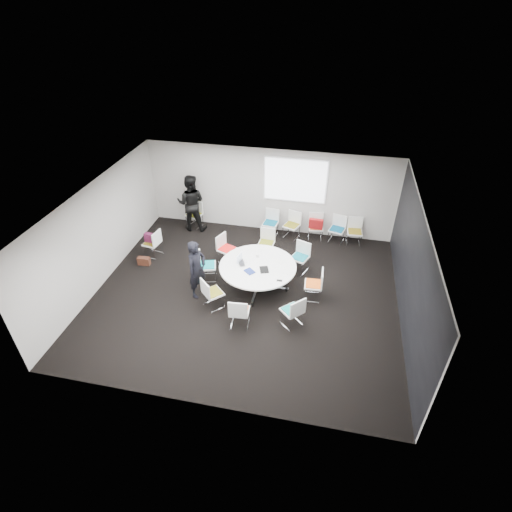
% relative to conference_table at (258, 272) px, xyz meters
% --- Properties ---
extents(room_shell, '(8.08, 7.08, 2.88)m').
position_rel_conference_table_xyz_m(room_shell, '(-0.16, -0.36, 0.88)').
color(room_shell, black).
rests_on(room_shell, ground).
extents(conference_table, '(2.06, 2.06, 0.73)m').
position_rel_conference_table_xyz_m(conference_table, '(0.00, 0.00, 0.00)').
color(conference_table, silver).
rests_on(conference_table, ground).
extents(projection_screen, '(1.90, 0.03, 1.35)m').
position_rel_conference_table_xyz_m(projection_screen, '(0.54, 3.10, 1.33)').
color(projection_screen, white).
rests_on(projection_screen, room_shell).
extents(chair_ring_a, '(0.47, 0.48, 0.88)m').
position_rel_conference_table_xyz_m(chair_ring_a, '(1.52, -0.14, -0.24)').
color(chair_ring_a, silver).
rests_on(chair_ring_a, ground).
extents(chair_ring_b, '(0.59, 0.58, 0.88)m').
position_rel_conference_table_xyz_m(chair_ring_b, '(1.02, 1.02, -0.24)').
color(chair_ring_b, silver).
rests_on(chair_ring_b, ground).
extents(chair_ring_c, '(0.49, 0.48, 0.88)m').
position_rel_conference_table_xyz_m(chair_ring_c, '(-0.06, 1.54, -0.24)').
color(chair_ring_c, silver).
rests_on(chair_ring_c, ground).
extents(chair_ring_d, '(0.59, 0.60, 0.88)m').
position_rel_conference_table_xyz_m(chair_ring_d, '(-1.15, 1.00, -0.24)').
color(chair_ring_d, silver).
rests_on(chair_ring_d, ground).
extents(chair_ring_e, '(0.56, 0.57, 0.88)m').
position_rel_conference_table_xyz_m(chair_ring_e, '(-1.45, 0.09, -0.24)').
color(chair_ring_e, silver).
rests_on(chair_ring_e, ground).
extents(chair_ring_f, '(0.64, 0.64, 0.88)m').
position_rel_conference_table_xyz_m(chair_ring_f, '(-0.96, -1.01, -0.24)').
color(chair_ring_f, silver).
rests_on(chair_ring_f, ground).
extents(chair_ring_g, '(0.49, 0.48, 0.88)m').
position_rel_conference_table_xyz_m(chair_ring_g, '(-0.13, -1.54, -0.24)').
color(chair_ring_g, silver).
rests_on(chair_ring_g, ground).
extents(chair_ring_h, '(0.64, 0.64, 0.88)m').
position_rel_conference_table_xyz_m(chair_ring_h, '(1.11, -1.25, -0.24)').
color(chair_ring_h, silver).
rests_on(chair_ring_h, ground).
extents(chair_back_a, '(0.51, 0.50, 0.88)m').
position_rel_conference_table_xyz_m(chair_back_a, '(-0.14, 2.76, -0.24)').
color(chair_back_a, silver).
rests_on(chair_back_a, ground).
extents(chair_back_b, '(0.59, 0.58, 0.88)m').
position_rel_conference_table_xyz_m(chair_back_b, '(0.55, 2.76, -0.24)').
color(chair_back_b, silver).
rests_on(chair_back_b, ground).
extents(chair_back_c, '(0.52, 0.51, 0.88)m').
position_rel_conference_table_xyz_m(chair_back_c, '(1.32, 2.81, -0.24)').
color(chair_back_c, silver).
rests_on(chair_back_c, ground).
extents(chair_back_d, '(0.56, 0.56, 0.88)m').
position_rel_conference_table_xyz_m(chair_back_d, '(2.00, 2.80, -0.24)').
color(chair_back_d, silver).
rests_on(chair_back_d, ground).
extents(chair_back_e, '(0.49, 0.48, 0.88)m').
position_rel_conference_table_xyz_m(chair_back_e, '(2.55, 2.77, -0.24)').
color(chair_back_e, silver).
rests_on(chair_back_e, ground).
extents(chair_spare_left, '(0.52, 0.53, 0.88)m').
position_rel_conference_table_xyz_m(chair_spare_left, '(-3.42, 0.86, -0.24)').
color(chair_spare_left, silver).
rests_on(chair_spare_left, ground).
extents(chair_person_back, '(0.59, 0.58, 0.88)m').
position_rel_conference_table_xyz_m(chair_person_back, '(-2.77, 2.81, -0.24)').
color(chair_person_back, silver).
rests_on(chair_person_back, ground).
extents(person_main, '(0.59, 0.71, 1.64)m').
position_rel_conference_table_xyz_m(person_main, '(-1.48, -0.61, 0.30)').
color(person_main, black).
rests_on(person_main, ground).
extents(person_back, '(1.01, 0.83, 1.93)m').
position_rel_conference_table_xyz_m(person_back, '(-2.78, 2.64, 0.44)').
color(person_back, black).
rests_on(person_back, ground).
extents(laptop, '(0.35, 0.41, 0.03)m').
position_rel_conference_table_xyz_m(laptop, '(-0.41, 0.04, 0.22)').
color(laptop, '#333338').
rests_on(laptop, conference_table).
extents(laptop_lid, '(0.08, 0.30, 0.22)m').
position_rel_conference_table_xyz_m(laptop_lid, '(-0.51, 0.07, 0.34)').
color(laptop_lid, silver).
rests_on(laptop_lid, conference_table).
extents(notebook_black, '(0.30, 0.35, 0.02)m').
position_rel_conference_table_xyz_m(notebook_black, '(0.20, -0.16, 0.22)').
color(notebook_black, black).
rests_on(notebook_black, conference_table).
extents(tablet_folio, '(0.33, 0.32, 0.03)m').
position_rel_conference_table_xyz_m(tablet_folio, '(-0.15, -0.31, 0.22)').
color(tablet_folio, navy).
rests_on(tablet_folio, conference_table).
extents(papers_right, '(0.34, 0.27, 0.00)m').
position_rel_conference_table_xyz_m(papers_right, '(0.48, 0.32, 0.21)').
color(papers_right, silver).
rests_on(papers_right, conference_table).
extents(papers_front, '(0.34, 0.27, 0.00)m').
position_rel_conference_table_xyz_m(papers_front, '(0.77, -0.11, 0.21)').
color(papers_front, white).
rests_on(papers_front, conference_table).
extents(cup, '(0.08, 0.08, 0.09)m').
position_rel_conference_table_xyz_m(cup, '(-0.09, 0.38, 0.26)').
color(cup, white).
rests_on(cup, conference_table).
extents(phone, '(0.14, 0.08, 0.01)m').
position_rel_conference_table_xyz_m(phone, '(0.67, -0.52, 0.21)').
color(phone, black).
rests_on(phone, conference_table).
extents(maroon_bag, '(0.42, 0.20, 0.28)m').
position_rel_conference_table_xyz_m(maroon_bag, '(-3.44, 0.86, 0.10)').
color(maroon_bag, '#561637').
rests_on(maroon_bag, chair_spare_left).
extents(brown_bag, '(0.37, 0.17, 0.24)m').
position_rel_conference_table_xyz_m(brown_bag, '(-3.52, 0.35, -0.40)').
color(brown_bag, '#432115').
rests_on(brown_bag, ground).
extents(red_jacket, '(0.45, 0.19, 0.36)m').
position_rel_conference_table_xyz_m(red_jacket, '(1.33, 2.58, 0.18)').
color(red_jacket, maroon).
rests_on(red_jacket, chair_back_c).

